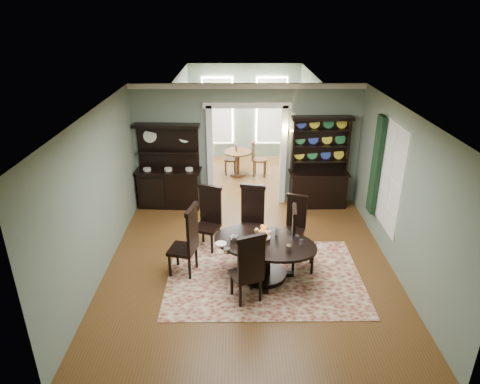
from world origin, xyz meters
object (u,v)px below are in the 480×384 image
Objects in this scene: dining_table at (264,252)px; welsh_dresser at (318,175)px; sideboard at (169,178)px; parlor_table at (238,160)px.

welsh_dresser is at bearing 83.52° from dining_table.
dining_table is 3.46m from welsh_dresser.
sideboard is 0.92× the size of welsh_dresser.
parlor_table is at bearing 53.69° from sideboard.
sideboard reaches higher than parlor_table.
sideboard is 2.59× the size of parlor_table.
parlor_table is at bearing 114.71° from dining_table.
parlor_table is (1.69, 2.03, -0.24)m from sideboard.
parlor_table is at bearing 133.27° from welsh_dresser.
welsh_dresser reaches higher than sideboard.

